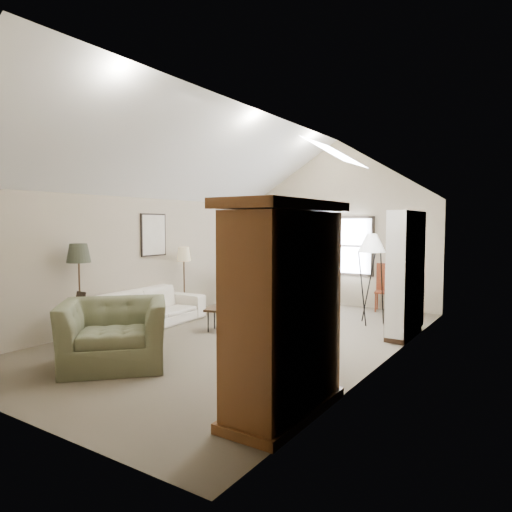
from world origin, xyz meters
The scene contains 18 objects.
room_shell centered at (0.00, 0.00, 3.21)m, with size 5.01×8.01×4.00m.
window centered at (0.10, 3.96, 1.45)m, with size 1.72×0.08×1.42m, color black.
skylight centered at (1.30, 0.90, 3.22)m, with size 0.80×1.20×0.52m, color white, non-canonical shape.
wall_art centered at (-1.88, 1.94, 1.73)m, with size 1.97×3.71×0.88m.
armoire centered at (2.18, -2.40, 1.10)m, with size 0.60×1.50×2.20m, color brown.
tv_alcove centered at (2.34, 1.60, 1.15)m, with size 0.32×1.30×2.10m, color white.
media_console centered at (2.32, 1.60, 0.30)m, with size 0.34×1.18×0.60m, color #382316.
tv_panel centered at (2.32, 1.60, 0.92)m, with size 0.05×0.90×0.55m, color black.
sofa centered at (-2.01, -0.28, 0.35)m, with size 2.41×0.94×0.70m, color silver.
armchair_near centered at (-0.61, -2.28, 0.45)m, with size 1.40×1.22×0.91m, color #565B40.
armchair_far centered at (-1.08, 3.08, 0.47)m, with size 1.01×1.04×0.94m, color #686949.
coffee_table centered at (-0.47, 0.21, 0.21)m, with size 0.82×0.46×0.42m, color #352316.
bowl centered at (-0.47, 0.21, 0.45)m, with size 0.20×0.20×0.05m, color #312414.
side_table centered at (-1.91, -1.88, 0.30)m, with size 0.60×0.60×0.60m, color #392717.
side_chair centered at (1.32, 3.70, 0.54)m, with size 0.42×0.42×1.08m, color brown.
tripod_lamp centered at (1.50, 2.23, 0.91)m, with size 0.53×0.53×1.82m, color silver, non-canonical shape.
dark_lamp centered at (-2.20, -1.68, 0.84)m, with size 0.40×0.40×1.68m, color #2B2E20, non-canonical shape.
tan_lamp centered at (-2.20, 0.92, 0.75)m, with size 0.30×0.30×1.51m, color tan, non-canonical shape.
Camera 1 is at (4.47, -6.43, 1.97)m, focal length 32.00 mm.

